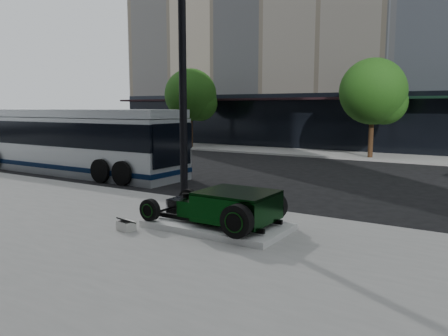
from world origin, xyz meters
The scene contains 8 objects.
ground centered at (0.00, 0.00, 0.00)m, with size 120.00×120.00×0.00m, color black.
sidewalk_far centered at (0.00, 14.00, 0.06)m, with size 70.00×4.00×0.12m, color gray.
street_trees centered at (1.15, 13.07, 3.77)m, with size 29.80×3.80×5.70m.
display_plinth centered at (1.68, -4.45, 0.20)m, with size 3.40×1.80×0.15m, color silver.
hot_rod centered at (2.02, -4.45, 0.70)m, with size 3.22×2.00×0.81m.
info_plaque centered at (-0.04, -5.76, 0.24)m, with size 0.44×0.36×0.31m.
lamppost centered at (-0.73, -2.59, 3.65)m, with size 0.42×0.42×7.63m.
transit_bus centered at (-9.54, 0.33, 1.49)m, with size 12.12×2.88×2.92m.
Camera 1 is at (7.28, -13.03, 3.01)m, focal length 35.00 mm.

